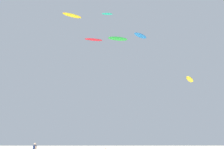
{
  "coord_description": "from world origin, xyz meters",
  "views": [
    {
      "loc": [
        -0.29,
        -13.42,
        2.28
      ],
      "look_at": [
        0.0,
        19.41,
        10.78
      ],
      "focal_mm": 39.21,
      "sensor_mm": 36.0,
      "label": 1
    }
  ],
  "objects_px": {
    "kite_aloft_0": "(72,15)",
    "kite_aloft_5": "(118,39)",
    "kite_aloft_1": "(140,36)",
    "kite_aloft_2": "(107,14)",
    "kite_aloft_3": "(94,40)",
    "kite_aloft_4": "(190,79)"
  },
  "relations": [
    {
      "from": "kite_aloft_0",
      "to": "kite_aloft_5",
      "type": "bearing_deg",
      "value": -24.13
    },
    {
      "from": "kite_aloft_1",
      "to": "kite_aloft_2",
      "type": "bearing_deg",
      "value": -141.2
    },
    {
      "from": "kite_aloft_3",
      "to": "kite_aloft_4",
      "type": "bearing_deg",
      "value": -36.44
    },
    {
      "from": "kite_aloft_2",
      "to": "kite_aloft_3",
      "type": "height_order",
      "value": "kite_aloft_2"
    },
    {
      "from": "kite_aloft_2",
      "to": "kite_aloft_3",
      "type": "distance_m",
      "value": 9.3
    },
    {
      "from": "kite_aloft_1",
      "to": "kite_aloft_5",
      "type": "distance_m",
      "value": 10.57
    },
    {
      "from": "kite_aloft_5",
      "to": "kite_aloft_1",
      "type": "bearing_deg",
      "value": 56.54
    },
    {
      "from": "kite_aloft_3",
      "to": "kite_aloft_5",
      "type": "xyz_separation_m",
      "value": [
        5.3,
        -10.62,
        -4.23
      ]
    },
    {
      "from": "kite_aloft_0",
      "to": "kite_aloft_1",
      "type": "xyz_separation_m",
      "value": [
        14.83,
        3.85,
        -2.85
      ]
    },
    {
      "from": "kite_aloft_1",
      "to": "kite_aloft_4",
      "type": "height_order",
      "value": "kite_aloft_1"
    },
    {
      "from": "kite_aloft_0",
      "to": "kite_aloft_1",
      "type": "relative_size",
      "value": 1.13
    },
    {
      "from": "kite_aloft_4",
      "to": "kite_aloft_5",
      "type": "relative_size",
      "value": 1.1
    },
    {
      "from": "kite_aloft_0",
      "to": "kite_aloft_2",
      "type": "relative_size",
      "value": 1.85
    },
    {
      "from": "kite_aloft_4",
      "to": "kite_aloft_5",
      "type": "xyz_separation_m",
      "value": [
        -12.12,
        2.25,
        8.33
      ]
    },
    {
      "from": "kite_aloft_2",
      "to": "kite_aloft_5",
      "type": "bearing_deg",
      "value": -46.45
    },
    {
      "from": "kite_aloft_0",
      "to": "kite_aloft_4",
      "type": "xyz_separation_m",
      "value": [
        21.6,
        -6.49,
        -15.36
      ]
    },
    {
      "from": "kite_aloft_0",
      "to": "kite_aloft_4",
      "type": "distance_m",
      "value": 27.29
    },
    {
      "from": "kite_aloft_2",
      "to": "kite_aloft_0",
      "type": "bearing_deg",
      "value": 164.27
    },
    {
      "from": "kite_aloft_1",
      "to": "kite_aloft_5",
      "type": "bearing_deg",
      "value": -123.46
    },
    {
      "from": "kite_aloft_0",
      "to": "kite_aloft_4",
      "type": "bearing_deg",
      "value": -16.73
    },
    {
      "from": "kite_aloft_1",
      "to": "kite_aloft_5",
      "type": "xyz_separation_m",
      "value": [
        -5.35,
        -8.1,
        -4.17
      ]
    },
    {
      "from": "kite_aloft_1",
      "to": "kite_aloft_2",
      "type": "distance_m",
      "value": 9.72
    }
  ]
}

